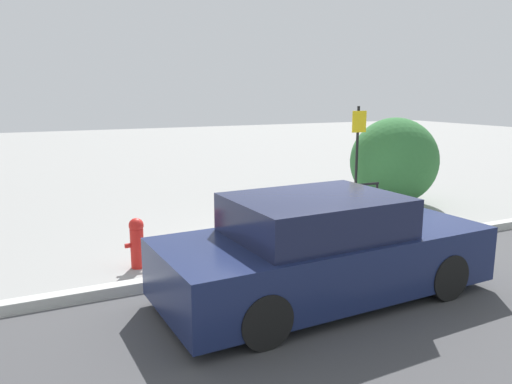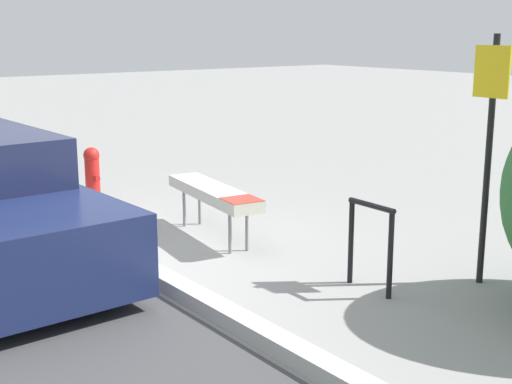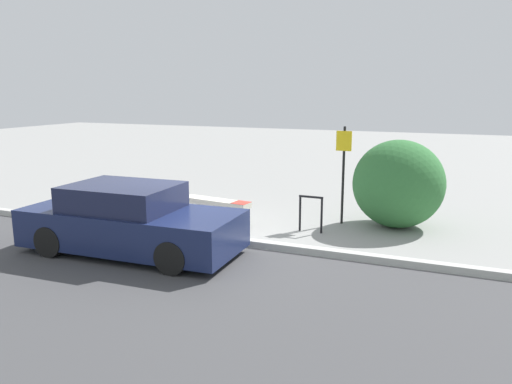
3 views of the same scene
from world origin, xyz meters
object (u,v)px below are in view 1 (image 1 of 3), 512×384
bike_rack (367,199)px  parked_car_near (323,251)px  sign_post (357,149)px  bench (272,212)px  fire_hydrant (137,241)px

bike_rack → parked_car_near: parked_car_near is taller
bike_rack → sign_post: 1.40m
bike_rack → parked_car_near: bearing=-136.2°
bench → parked_car_near: size_ratio=0.42×
bench → fire_hydrant: fire_hydrant is taller
bench → sign_post: bearing=31.6°
fire_hydrant → parked_car_near: parked_car_near is taller
bench → sign_post: 3.10m
sign_post → fire_hydrant: size_ratio=3.01×
fire_hydrant → parked_car_near: (1.88, -2.14, 0.21)m
sign_post → bike_rack: bearing=-115.9°
bike_rack → parked_car_near: 3.93m
bench → fire_hydrant: size_ratio=2.34×
bench → sign_post: (2.73, 1.19, 0.86)m
sign_post → parked_car_near: size_ratio=0.53×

